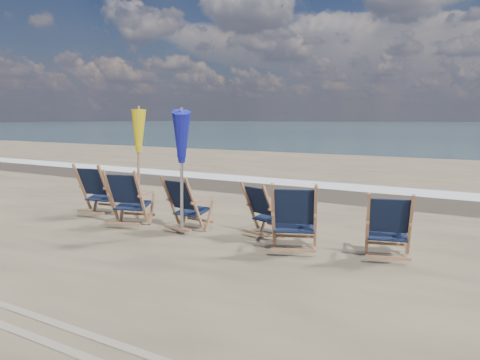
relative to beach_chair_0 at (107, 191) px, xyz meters
The scene contains 10 objects.
surf_foam 7.31m from the beach_chair_0, 67.70° to the left, with size 200.00×1.40×0.01m, color silver.
wet_sand_strip 5.96m from the beach_chair_0, 62.20° to the left, with size 200.00×2.60×0.00m, color #42362A.
beach_chair_0 is the anchor object (origin of this frame).
beach_chair_1 1.29m from the beach_chair_0, 14.92° to the right, with size 0.70×0.79×1.10m, color black, non-canonical shape.
beach_chair_2 2.37m from the beach_chair_0, ahead, with size 0.65×0.73×1.02m, color black, non-canonical shape.
beach_chair_3 3.67m from the beach_chair_0, ahead, with size 0.61×0.69×0.95m, color black, non-canonical shape.
beach_chair_4 4.62m from the beach_chair_0, ahead, with size 0.71×0.79×1.10m, color black, non-canonical shape.
beach_chair_5 5.88m from the beach_chair_0, ahead, with size 0.65×0.73×1.01m, color black, non-canonical shape.
umbrella_yellow 1.27m from the beach_chair_0, 34.00° to the left, with size 0.30×0.30×2.17m.
umbrella_blue 2.61m from the beach_chair_0, 11.55° to the right, with size 0.30×0.30×2.20m.
Camera 1 is at (4.40, -5.00, 2.02)m, focal length 35.00 mm.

